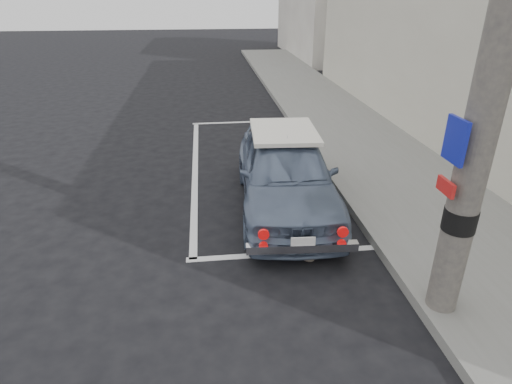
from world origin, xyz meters
The scene contains 8 objects.
ground centered at (0.00, 0.00, 0.00)m, with size 80.00×80.00×0.00m, color black.
sidewalk centered at (3.20, 2.00, 0.07)m, with size 2.80×40.00×0.15m, color slate.
pline_rear centered at (0.50, -0.50, 0.00)m, with size 3.00×0.12×0.01m, color silver.
pline_front centered at (0.50, 6.50, 0.00)m, with size 3.00×0.12×0.01m, color silver.
pline_side centered at (-0.90, 3.00, 0.00)m, with size 0.12×7.00×0.01m, color silver.
utility_pole centered at (2.05, -2.00, 3.40)m, with size 0.44×0.36×7.00m.
retro_coupe centered at (0.72, 1.00, 0.69)m, with size 1.85×4.09×1.36m.
cat centered at (0.74, -0.71, 0.11)m, with size 0.28×0.43×0.24m.
Camera 1 is at (-0.61, -5.74, 3.53)m, focal length 30.00 mm.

